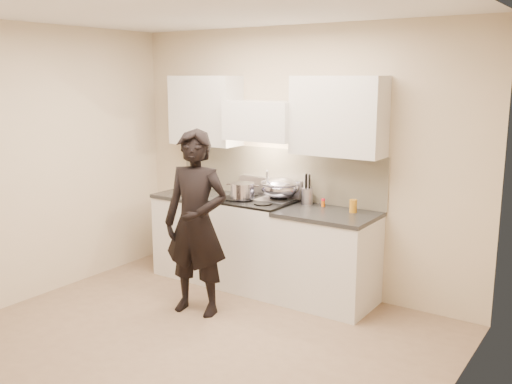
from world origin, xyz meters
TOP-DOWN VIEW (x-y plane):
  - ground_plane at (0.00, 0.00)m, footprint 4.00×4.00m
  - room_shell at (-0.06, 0.37)m, footprint 4.04×3.54m
  - stove at (-0.30, 1.42)m, footprint 0.76×0.65m
  - counter_right at (0.53, 1.43)m, footprint 0.92×0.67m
  - counter_left at (-1.08, 1.43)m, footprint 0.82×0.67m
  - wok at (-0.10, 1.57)m, footprint 0.42×0.50m
  - stock_pot at (-0.41, 1.33)m, footprint 0.34×0.30m
  - utensil_crock at (0.19, 1.61)m, footprint 0.12×0.12m
  - spice_jar at (0.38, 1.61)m, footprint 0.04×0.04m
  - oil_glass at (0.73, 1.56)m, footprint 0.07×0.07m
  - person at (-0.39, 0.57)m, footprint 0.70×0.53m

SIDE VIEW (x-z plane):
  - ground_plane at x=0.00m, z-range 0.00..0.00m
  - counter_right at x=0.53m, z-range 0.00..0.92m
  - counter_left at x=-1.08m, z-range 0.00..0.92m
  - stove at x=-0.30m, z-range 0.00..0.95m
  - person at x=-0.39m, z-range 0.00..1.73m
  - spice_jar at x=0.38m, z-range 0.92..1.00m
  - oil_glass at x=0.73m, z-range 0.92..1.05m
  - utensil_crock at x=0.19m, z-range 0.86..1.17m
  - stock_pot at x=-0.41m, z-range 0.96..1.12m
  - wok at x=-0.10m, z-range 0.90..1.24m
  - room_shell at x=-0.06m, z-range 0.25..2.95m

